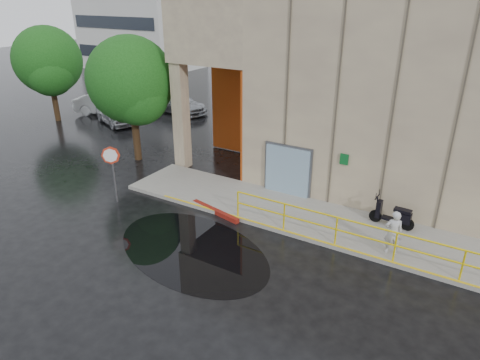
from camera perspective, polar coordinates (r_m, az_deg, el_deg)
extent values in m
plane|color=black|center=(13.80, -5.39, -11.20)|extent=(120.00, 120.00, 0.00)
cube|color=gray|center=(15.85, 16.52, -6.82)|extent=(20.00, 3.00, 0.15)
cube|color=gray|center=(20.38, 28.37, 10.02)|extent=(16.00, 10.00, 8.00)
cube|color=gray|center=(22.79, 2.58, 20.31)|extent=(4.00, 10.00, 3.00)
cube|color=gray|center=(20.53, -7.86, 8.38)|extent=(0.60, 0.60, 5.00)
cube|color=#AA370F|center=(22.11, 0.50, 9.72)|extent=(3.80, 0.15, 4.90)
cube|color=#AA370F|center=(19.72, 2.82, 7.93)|extent=(0.10, 3.50, 4.90)
cube|color=#829EB1|center=(17.63, 6.28, 1.20)|extent=(1.90, 0.10, 2.00)
cube|color=#595A5E|center=(17.70, 6.39, 1.29)|extent=(2.10, 0.06, 2.20)
cube|color=#0C5622|center=(16.60, 13.71, 2.70)|extent=(0.32, 0.04, 0.42)
cylinder|color=yellow|center=(14.13, 16.51, -5.77)|extent=(9.50, 0.06, 0.06)
cylinder|color=yellow|center=(14.35, 16.30, -7.33)|extent=(9.50, 0.06, 0.06)
imported|color=#BCBDC2|center=(14.48, 19.77, -6.60)|extent=(0.64, 0.53, 1.51)
cylinder|color=black|center=(16.44, 17.60, -4.59)|extent=(0.46, 0.11, 0.46)
cylinder|color=black|center=(16.24, 21.42, -5.55)|extent=(0.46, 0.11, 0.46)
cylinder|color=#595A5E|center=(17.82, -16.41, 0.20)|extent=(0.07, 0.07, 2.09)
cylinder|color=#B62C15|center=(17.44, -16.86, 3.16)|extent=(0.60, 0.46, 0.72)
cylinder|color=white|center=(17.42, -16.92, 3.14)|extent=(0.46, 0.35, 0.57)
cube|color=maroon|center=(16.65, -3.32, -4.17)|extent=(2.38, 0.68, 0.18)
cube|color=black|center=(14.54, -6.37, -9.20)|extent=(6.88, 5.20, 0.01)
imported|color=#B8BAC0|center=(29.11, -16.33, 8.49)|extent=(4.14, 2.92, 1.31)
imported|color=silver|center=(31.47, -17.09, 9.72)|extent=(4.94, 3.08, 1.54)
imported|color=#989A9F|center=(30.89, -8.21, 10.05)|extent=(4.69, 2.30, 1.31)
cylinder|color=black|center=(22.16, -13.71, 6.10)|extent=(0.36, 0.36, 2.79)
sphere|color=#236021|center=(21.53, -14.40, 12.82)|extent=(4.16, 4.16, 4.16)
sphere|color=#236021|center=(21.17, -13.45, 11.00)|extent=(2.91, 2.91, 2.91)
cylinder|color=black|center=(31.00, -23.45, 9.67)|extent=(0.36, 0.36, 2.65)
sphere|color=#1C4C11|center=(30.56, -24.26, 14.36)|extent=(4.23, 4.23, 4.23)
sphere|color=#1C4C11|center=(29.93, -24.01, 13.00)|extent=(2.96, 2.96, 2.96)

